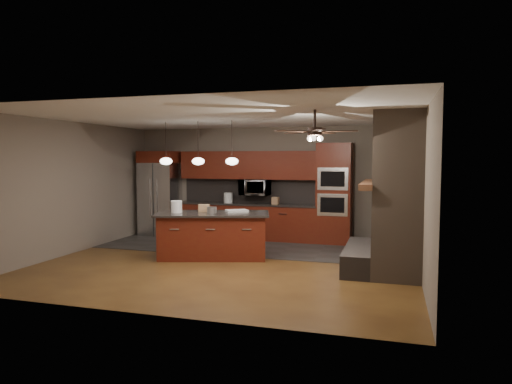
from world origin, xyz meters
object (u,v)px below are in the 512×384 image
(counter_box, at_px, (275,201))
(cardboard_box, at_px, (204,208))
(kitchen_island, at_px, (213,235))
(white_bucket, at_px, (176,207))
(counter_bucket, at_px, (228,198))
(oven_tower, at_px, (334,194))
(paint_can, at_px, (212,210))
(paint_tray, at_px, (237,211))
(microwave, at_px, (255,187))
(refrigerator, at_px, (160,193))

(counter_box, bearing_deg, cardboard_box, -107.66)
(kitchen_island, distance_m, counter_box, 2.41)
(white_bucket, distance_m, counter_bucket, 2.50)
(oven_tower, height_order, counter_bucket, oven_tower)
(kitchen_island, height_order, paint_can, paint_can)
(kitchen_island, distance_m, paint_can, 0.53)
(paint_tray, distance_m, counter_bucket, 2.19)
(white_bucket, distance_m, counter_box, 2.84)
(paint_can, height_order, paint_tray, paint_can)
(kitchen_island, bearing_deg, paint_tray, 18.40)
(white_bucket, bearing_deg, microwave, 70.58)
(oven_tower, xyz_separation_m, kitchen_island, (-2.17, -2.27, -0.73))
(microwave, distance_m, white_bucket, 2.71)
(oven_tower, relative_size, white_bucket, 9.76)
(paint_tray, distance_m, cardboard_box, 0.68)
(kitchen_island, height_order, counter_box, counter_box)
(cardboard_box, bearing_deg, kitchen_island, -48.94)
(oven_tower, height_order, paint_can, oven_tower)
(oven_tower, distance_m, refrigerator, 4.56)
(microwave, distance_m, paint_tray, 2.08)
(kitchen_island, relative_size, paint_tray, 5.74)
(refrigerator, distance_m, paint_tray, 3.40)
(microwave, relative_size, refrigerator, 0.33)
(refrigerator, bearing_deg, microwave, 2.91)
(paint_tray, relative_size, cardboard_box, 1.86)
(white_bucket, bearing_deg, counter_bucket, 85.40)
(white_bucket, xyz_separation_m, paint_tray, (1.12, 0.50, -0.10))
(white_bucket, height_order, counter_bucket, white_bucket)
(white_bucket, bearing_deg, counter_box, 59.30)
(white_bucket, bearing_deg, oven_tower, 40.89)
(oven_tower, height_order, paint_tray, oven_tower)
(refrigerator, xyz_separation_m, white_bucket, (1.68, -2.41, -0.06))
(microwave, bearing_deg, counter_box, -10.22)
(white_bucket, bearing_deg, paint_tray, 24.23)
(paint_tray, bearing_deg, white_bucket, 170.02)
(oven_tower, relative_size, paint_can, 12.29)
(microwave, distance_m, cardboard_box, 2.28)
(microwave, height_order, kitchen_island, microwave)
(oven_tower, xyz_separation_m, paint_tray, (-1.75, -1.98, -0.25))
(refrigerator, height_order, paint_tray, refrigerator)
(paint_tray, bearing_deg, microwave, 62.04)
(cardboard_box, relative_size, counter_bucket, 0.92)
(oven_tower, xyz_separation_m, paint_can, (-2.15, -2.36, -0.21))
(oven_tower, distance_m, microwave, 1.98)
(paint_can, distance_m, counter_box, 2.43)
(refrigerator, relative_size, counter_box, 12.42)
(oven_tower, relative_size, refrigerator, 1.08)
(counter_bucket, height_order, counter_box, counter_bucket)
(white_bucket, distance_m, paint_can, 0.73)
(refrigerator, relative_size, white_bucket, 9.05)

